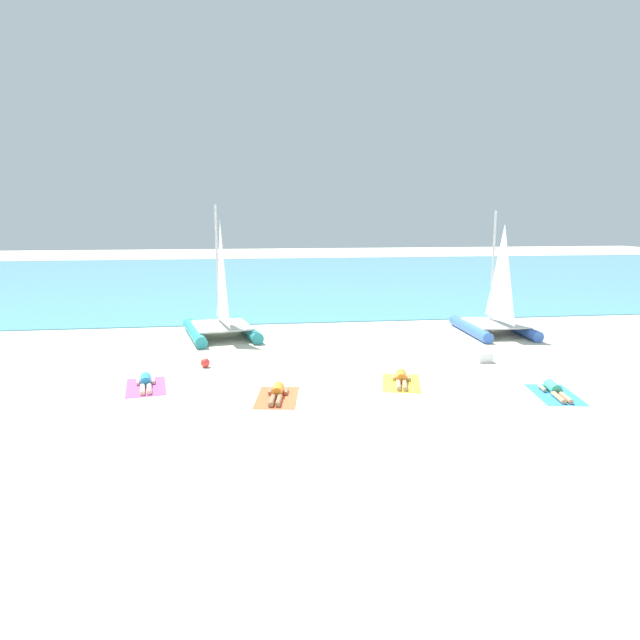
# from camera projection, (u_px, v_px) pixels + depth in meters

# --- Properties ---
(ground_plane) EXTENTS (120.00, 120.00, 0.00)m
(ground_plane) POSITION_uv_depth(u_px,v_px,m) (304.00, 324.00, 25.44)
(ground_plane) COLOR beige
(ocean_water) EXTENTS (120.00, 40.00, 0.05)m
(ocean_water) POSITION_uv_depth(u_px,v_px,m) (277.00, 277.00, 45.01)
(ocean_water) COLOR #4C9EB7
(ocean_water) RESTS_ON ground
(sailboat_blue) EXTENTS (2.61, 3.98, 5.10)m
(sailboat_blue) POSITION_uv_depth(u_px,v_px,m) (495.00, 316.00, 23.19)
(sailboat_blue) COLOR blue
(sailboat_blue) RESTS_ON ground
(sailboat_teal) EXTENTS (3.39, 4.54, 5.33)m
(sailboat_teal) POSITION_uv_depth(u_px,v_px,m) (221.00, 318.00, 22.56)
(sailboat_teal) COLOR teal
(sailboat_teal) RESTS_ON ground
(towel_leftmost) EXTENTS (1.39, 2.05, 0.01)m
(towel_leftmost) POSITION_uv_depth(u_px,v_px,m) (146.00, 387.00, 16.06)
(towel_leftmost) COLOR #D84C99
(towel_leftmost) RESTS_ON ground
(sunbather_leftmost) EXTENTS (0.65, 1.57, 0.30)m
(sunbather_leftmost) POSITION_uv_depth(u_px,v_px,m) (146.00, 382.00, 16.10)
(sunbather_leftmost) COLOR #268CCC
(sunbather_leftmost) RESTS_ON towel_leftmost
(towel_center_left) EXTENTS (1.38, 2.05, 0.01)m
(towel_center_left) POSITION_uv_depth(u_px,v_px,m) (277.00, 397.00, 15.12)
(towel_center_left) COLOR #EA5933
(towel_center_left) RESTS_ON ground
(sunbather_center_left) EXTENTS (0.65, 1.57, 0.30)m
(sunbather_center_left) POSITION_uv_depth(u_px,v_px,m) (277.00, 392.00, 15.16)
(sunbather_center_left) COLOR orange
(sunbather_center_left) RESTS_ON towel_center_left
(towel_center_right) EXTENTS (1.55, 2.12, 0.01)m
(towel_center_right) POSITION_uv_depth(u_px,v_px,m) (401.00, 383.00, 16.43)
(towel_center_right) COLOR yellow
(towel_center_right) RESTS_ON ground
(sunbather_center_right) EXTENTS (0.78, 1.55, 0.30)m
(sunbather_center_right) POSITION_uv_depth(u_px,v_px,m) (401.00, 378.00, 16.47)
(sunbather_center_right) COLOR orange
(sunbather_center_right) RESTS_ON towel_center_right
(towel_rightmost) EXTENTS (1.40, 2.06, 0.01)m
(towel_rightmost) POSITION_uv_depth(u_px,v_px,m) (555.00, 395.00, 15.36)
(towel_rightmost) COLOR #338CD8
(towel_rightmost) RESTS_ON ground
(sunbather_rightmost) EXTENTS (0.66, 1.57, 0.30)m
(sunbather_rightmost) POSITION_uv_depth(u_px,v_px,m) (554.00, 390.00, 15.40)
(sunbather_rightmost) COLOR #3FB28C
(sunbather_rightmost) RESTS_ON towel_rightmost
(beach_ball) EXTENTS (0.30, 0.30, 0.30)m
(beach_ball) POSITION_uv_depth(u_px,v_px,m) (205.00, 363.00, 18.13)
(beach_ball) COLOR red
(beach_ball) RESTS_ON ground
(cooler_box) EXTENTS (0.50, 0.36, 0.36)m
(cooler_box) POSITION_uv_depth(u_px,v_px,m) (484.00, 357.00, 18.80)
(cooler_box) COLOR white
(cooler_box) RESTS_ON ground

